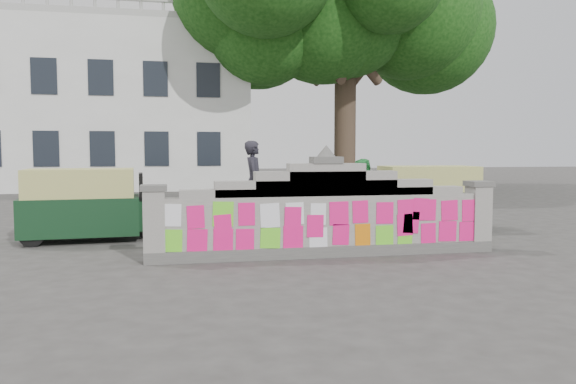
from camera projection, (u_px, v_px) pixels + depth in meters
The scene contains 9 objects.
ground at pixel (326, 256), 10.17m from camera, with size 100.00×100.00×0.00m, color #383533.
parapet_wall at pixel (326, 215), 10.11m from camera, with size 6.48×0.44×2.01m.
building at pixel (89, 111), 29.94m from camera, with size 16.00×10.00×8.90m.
shade_tree at pixel (346, 11), 28.31m from camera, with size 12.00×10.00×12.00m.
cyclist_bike at pixel (254, 208), 13.15m from camera, with size 0.74×2.12×1.12m, color black.
cyclist_rider at pixel (254, 192), 13.12m from camera, with size 0.69×0.45×1.89m, color #222029.
pedestrian at pixel (364, 195), 13.17m from camera, with size 0.83×0.65×1.72m, color green.
rickshaw_left at pixel (85, 204), 11.84m from camera, with size 2.79×1.42×1.53m.
rickshaw_right at pixel (425, 197), 13.53m from camera, with size 2.82×1.46×1.54m.
Camera 1 is at (-2.71, -9.71, 1.90)m, focal length 35.00 mm.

